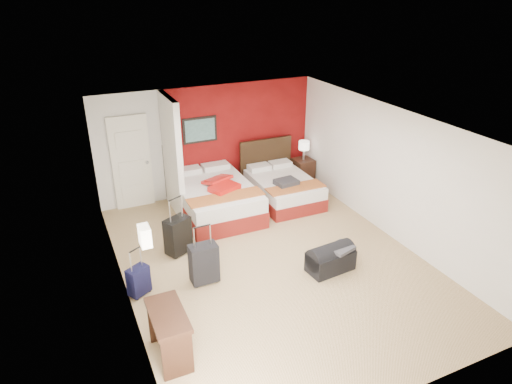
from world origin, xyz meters
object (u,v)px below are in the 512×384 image
suitcase_black (178,237)px  desk (170,335)px  suitcase_charcoal (204,265)px  red_suitcase_open (221,184)px  duffel_bag (330,260)px  bed_left (215,199)px  nightstand (303,171)px  table_lamp (304,150)px  suitcase_navy (139,282)px  bed_right (284,190)px

suitcase_black → desk: size_ratio=0.78×
suitcase_charcoal → desk: size_ratio=0.77×
red_suitcase_open → duffel_bag: size_ratio=1.02×
bed_left → desk: (-1.95, -3.63, 0.04)m
nightstand → suitcase_charcoal: suitcase_charcoal is taller
nightstand → table_lamp: (0.00, 0.00, 0.54)m
bed_left → desk: bearing=-117.9°
suitcase_black → nightstand: bearing=0.1°
suitcase_charcoal → bed_left: bearing=65.5°
red_suitcase_open → suitcase_navy: red_suitcase_open is taller
nightstand → suitcase_navy: (-4.54, -2.74, -0.08)m
red_suitcase_open → table_lamp: 2.49m
nightstand → table_lamp: size_ratio=1.36×
table_lamp → suitcase_navy: (-4.54, -2.74, -0.62)m
suitcase_navy → suitcase_black: bearing=15.4°
bed_left → table_lamp: (2.49, 0.60, 0.53)m
red_suitcase_open → nightstand: (2.39, 0.70, -0.39)m
bed_right → duffel_bag: bed_right is taller
table_lamp → suitcase_charcoal: (-3.50, -2.85, -0.52)m
bed_right → desk: size_ratio=2.06×
bed_left → suitcase_navy: bearing=-133.6°
bed_right → suitcase_black: suitcase_black is taller
red_suitcase_open → nightstand: red_suitcase_open is taller
suitcase_black → table_lamp: bearing=0.1°
bed_left → desk: 4.12m
table_lamp → suitcase_charcoal: bearing=-140.8°
nightstand → suitcase_black: size_ratio=0.92×
bed_right → table_lamp: table_lamp is taller
suitcase_navy → duffel_bag: suitcase_navy is taller
bed_left → suitcase_charcoal: 2.47m
desk → red_suitcase_open: bearing=60.3°
table_lamp → red_suitcase_open: bearing=-163.6°
bed_right → desk: 5.02m
desk → suitcase_charcoal: bearing=56.3°
duffel_bag → nightstand: bearing=62.2°
bed_left → suitcase_navy: (-2.06, -2.14, -0.09)m
table_lamp → suitcase_black: (-3.64, -1.82, -0.51)m
bed_left → table_lamp: bearing=13.9°
bed_left → duffel_bag: size_ratio=2.72×
nightstand → suitcase_black: 4.07m
suitcase_black → desk: bearing=-134.6°
table_lamp → nightstand: bearing=0.0°
bed_left → suitcase_navy: 2.97m
suitcase_black → duffel_bag: size_ratio=0.85×
suitcase_charcoal → duffel_bag: bearing=-15.8°
bed_right → duffel_bag: 2.80m
red_suitcase_open → desk: 4.10m
red_suitcase_open → suitcase_navy: size_ratio=1.74×
bed_right → suitcase_black: bearing=-156.9°
nightstand → duffel_bag: 3.71m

